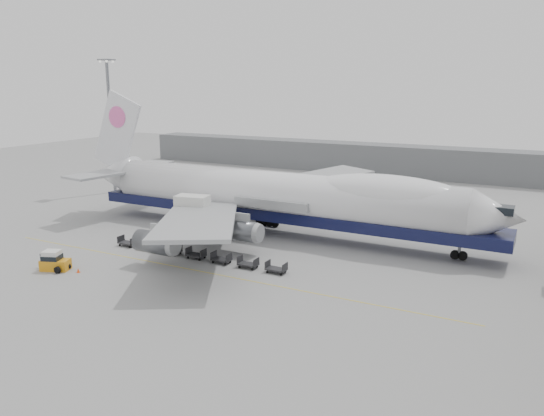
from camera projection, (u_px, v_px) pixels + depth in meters
The scene contains 16 objects.
ground at pixel (231, 257), 65.34m from camera, with size 260.00×260.00×0.00m, color gray.
apron_line at pixel (204, 272), 60.16m from camera, with size 60.00×0.15×0.01m, color gold.
hangar at pixel (348, 157), 129.47m from camera, with size 110.00×8.00×7.00m, color slate.
floodlight_mast at pixel (110, 119), 101.78m from camera, with size 2.40×2.40×25.43m.
airliner at pixel (280, 195), 74.13m from camera, with size 67.00×55.30×19.98m.
catering_truck at pixel (193, 214), 72.51m from camera, with size 5.17×3.97×6.06m.
baggage_tug at pixel (54, 261), 60.62m from camera, with size 3.52×2.69×2.29m.
ground_worker at pixel (42, 261), 61.37m from camera, with size 0.61×0.40×1.68m, color black.
traffic_cone at pixel (78, 270), 59.92m from camera, with size 0.36×0.36×0.53m.
dolly_0 at pixel (127, 242), 69.65m from camera, with size 2.30×1.35×1.30m.
dolly_1 at pixel (149, 246), 67.99m from camera, with size 2.30×1.35×1.30m.
dolly_2 at pixel (172, 250), 66.34m from camera, with size 2.30×1.35×1.30m.
dolly_3 at pixel (196, 254), 64.68m from camera, with size 2.30×1.35×1.30m.
dolly_4 at pixel (221, 259), 63.02m from camera, with size 2.30×1.35×1.30m.
dolly_5 at pixel (248, 264), 61.36m from camera, with size 2.30×1.35×1.30m.
dolly_6 at pixel (276, 268), 59.70m from camera, with size 2.30×1.35×1.30m.
Camera 1 is at (33.31, -52.84, 20.73)m, focal length 35.00 mm.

